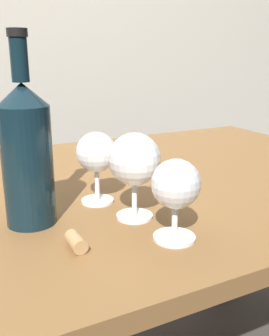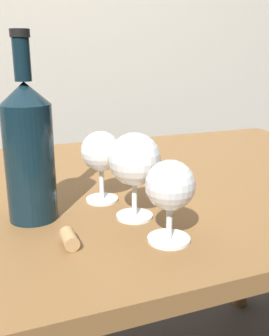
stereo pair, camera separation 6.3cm
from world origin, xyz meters
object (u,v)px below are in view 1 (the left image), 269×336
Objects in this scene: wine_bottle at (27,152)px; cork at (76,242)px; wine_glass_merlot at (96,154)px; wine_glass_pinot at (176,186)px; wine_glass_white at (134,160)px.

wine_bottle reaches higher than cork.
wine_bottle is (-0.13, -0.04, 0.03)m from wine_glass_merlot.
wine_glass_pinot reaches higher than cork.
wine_glass_pinot is 0.10m from wine_glass_white.
wine_glass_pinot is 0.20m from wine_glass_merlot.
wine_glass_white is 3.46× the size of cork.
wine_glass_white is 0.48× the size of wine_bottle.
wine_glass_merlot reaches higher than cork.
wine_bottle is at bearing 138.26° from wine_glass_pinot.
wine_glass_white is 1.10× the size of wine_glass_merlot.
wine_glass_white is 0.17m from wine_bottle.
wine_glass_merlot is at bearing 58.62° from cork.
wine_bottle reaches higher than wine_glass_merlot.
wine_glass_white reaches higher than wine_glass_pinot.
cork is at bearing -121.38° from wine_glass_merlot.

